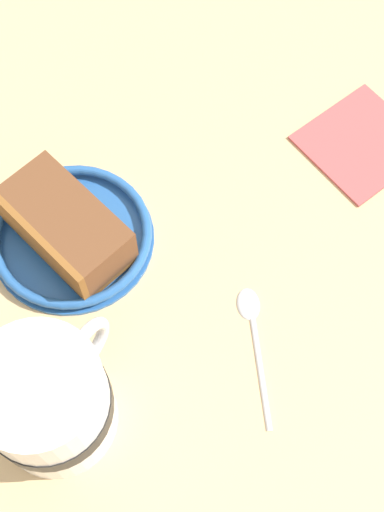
{
  "coord_description": "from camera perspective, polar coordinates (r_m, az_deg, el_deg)",
  "views": [
    {
      "loc": [
        18.08,
        -15.51,
        57.56
      ],
      "look_at": [
        -1.15,
        2.1,
        3.0
      ],
      "focal_mm": 50.07,
      "sensor_mm": 36.0,
      "label": 1
    }
  ],
  "objects": [
    {
      "name": "folded_napkin",
      "position": [
        0.71,
        13.54,
        8.76
      ],
      "size": [
        10.56,
        11.04,
        0.6
      ],
      "primitive_type": "cube",
      "rotation": [
        0.0,
        0.0,
        -0.07
      ],
      "color": "#B24C4C",
      "rests_on": "ground_plane"
    },
    {
      "name": "cake_slice",
      "position": [
        0.63,
        -10.05,
        2.38
      ],
      "size": [
        11.87,
        6.65,
        4.68
      ],
      "color": "brown",
      "rests_on": "small_plate"
    },
    {
      "name": "small_plate",
      "position": [
        0.65,
        -9.56,
        1.58
      ],
      "size": [
        14.67,
        14.67,
        1.62
      ],
      "color": "#26599E",
      "rests_on": "ground_plane"
    },
    {
      "name": "teaspoon",
      "position": [
        0.61,
        4.81,
        -5.58
      ],
      "size": [
        10.9,
        8.5,
        0.8
      ],
      "color": "silver",
      "rests_on": "ground_plane"
    },
    {
      "name": "ground_plane",
      "position": [
        0.64,
        -0.7,
        -3.6
      ],
      "size": [
        112.83,
        112.83,
        3.07
      ],
      "primitive_type": "cube",
      "color": "tan"
    },
    {
      "name": "tea_mug",
      "position": [
        0.55,
        -11.39,
        -11.29
      ],
      "size": [
        9.62,
        12.28,
        10.81
      ],
      "color": "white",
      "rests_on": "ground_plane"
    }
  ]
}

